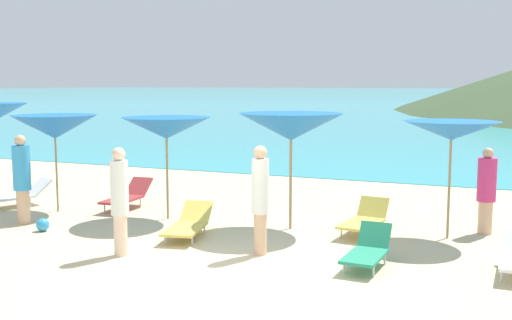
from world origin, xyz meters
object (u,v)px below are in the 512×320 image
Objects in this scene: lounge_chair_4 at (367,250)px; lounge_chair_6 at (17,194)px; umbrella_2 at (166,128)px; beachgoer_3 at (22,177)px; lounge_chair_7 at (127,195)px; lounge_chair_2 at (365,219)px; beachgoer_1 at (120,198)px; beachgoer_4 at (260,196)px; umbrella_4 at (451,131)px; umbrella_1 at (55,127)px; umbrella_3 at (291,127)px; beachgoer_2 at (486,189)px; beach_ball at (43,225)px; lounge_chair_5 at (188,223)px.

lounge_chair_4 is 8.90m from lounge_chair_6.
umbrella_2 reaches higher than beachgoer_3.
lounge_chair_7 is 2.50m from beachgoer_3.
beachgoer_1 is (-3.49, -3.07, 0.70)m from lounge_chair_2.
beachgoer_4 is at bearing -177.16° from lounge_chair_4.
lounge_chair_7 is (-7.19, -0.04, -1.72)m from umbrella_4.
umbrella_1 reaches higher than lounge_chair_7.
lounge_chair_2 is at bearing 4.33° from umbrella_3.
lounge_chair_4 is at bearing 13.23° from lounge_chair_6.
beachgoer_2 is at bearing 0.96° from lounge_chair_7.
beachgoer_3 is at bearing -165.34° from umbrella_4.
lounge_chair_7 reaches higher than lounge_chair_2.
umbrella_3 reaches higher than beachgoer_1.
lounge_chair_7 is at bearing -179.66° from umbrella_4.
lounge_chair_2 is 0.88× the size of lounge_chair_6.
beach_ball is at bearing -130.84° from umbrella_2.
umbrella_1 is at bearing 114.98° from beachgoer_3.
umbrella_1 reaches higher than lounge_chair_4.
beachgoer_1 is (-4.01, -0.98, 0.73)m from lounge_chair_4.
umbrella_2 reaches higher than beachgoer_4.
umbrella_1 is at bearing -175.02° from umbrella_3.
beachgoer_3 is (-3.30, 1.22, -0.02)m from beachgoer_1.
beachgoer_3 is 0.99× the size of beachgoer_4.
umbrella_1 is 2.07m from lounge_chair_6.
beachgoer_4 is at bearing -31.51° from lounge_chair_5.
beach_ball is at bearing -155.24° from beachgoer_4.
beach_ball is at bearing -57.78° from umbrella_1.
umbrella_3 is 1.24× the size of beachgoer_4.
umbrella_4 is at bearing 18.20° from lounge_chair_2.
lounge_chair_7 is at bearing 78.76° from beachgoer_3.
umbrella_3 is at bearing 25.45° from beach_ball.
umbrella_1 reaches higher than beachgoer_3.
umbrella_4 is at bearing 63.46° from beachgoer_4.
beachgoer_3 is at bearing -121.68° from lounge_chair_7.
lounge_chair_6 is 1.04× the size of lounge_chair_7.
umbrella_1 is 8.56× the size of beach_ball.
beachgoer_1 is (-0.42, -1.59, 0.74)m from lounge_chair_5.
beachgoer_4 is (-1.32, -2.10, 0.72)m from lounge_chair_2.
umbrella_1 reaches higher than beachgoer_2.
umbrella_3 is at bearing 0.85° from beachgoer_1.
lounge_chair_5 is 5.79m from beachgoer_2.
lounge_chair_7 is 0.88× the size of beachgoer_1.
umbrella_3 is 3.97m from beachgoer_2.
umbrella_1 is 2.66m from beach_ball.
lounge_chair_5 is at bearing -77.62° from beachgoer_2.
lounge_chair_4 is 1.99m from beachgoer_4.
umbrella_3 is 2.76m from lounge_chair_5.
umbrella_3 reaches higher than umbrella_4.
beachgoer_1 is at bearing -35.42° from umbrella_1.
umbrella_2 is 1.30× the size of beachgoer_2.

